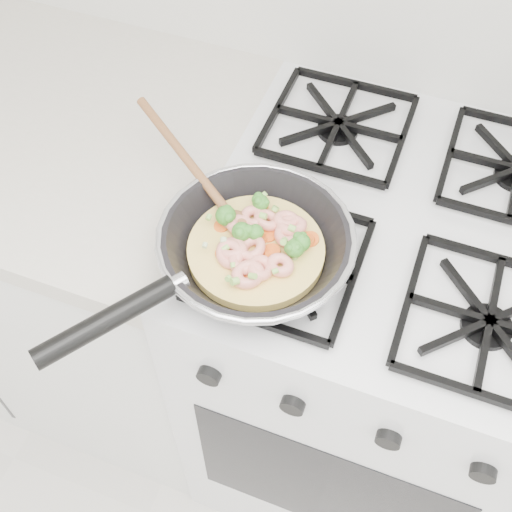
% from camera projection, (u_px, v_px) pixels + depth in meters
% --- Properties ---
extents(stove, '(0.60, 0.60, 0.92)m').
position_uv_depth(stove, '(364.00, 353.00, 1.35)').
color(stove, silver).
rests_on(stove, ground).
extents(counter_left, '(1.00, 0.60, 0.90)m').
position_uv_depth(counter_left, '(36.00, 247.00, 1.53)').
color(counter_left, white).
rests_on(counter_left, ground).
extents(skillet, '(0.39, 0.44, 0.09)m').
position_uv_depth(skillet, '(252.00, 246.00, 0.90)').
color(skillet, black).
rests_on(skillet, stove).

